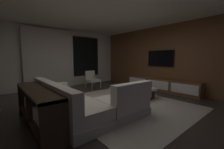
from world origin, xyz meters
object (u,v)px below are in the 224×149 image
object	(u,v)px
book_stack_on_coffee_table	(133,89)
mounted_tv	(160,58)
accent_chair_near_window	(92,78)
sectional_couch	(82,104)
media_console	(161,85)
console_table_behind_couch	(37,106)
coffee_table	(133,93)

from	to	relation	value
book_stack_on_coffee_table	mounted_tv	bearing A→B (deg)	8.48
book_stack_on_coffee_table	accent_chair_near_window	xyz separation A→B (m)	(0.06, 2.52, 0.05)
sectional_couch	media_console	size ratio (longest dim) A/B	0.81
media_console	book_stack_on_coffee_table	bearing A→B (deg)	-176.65
mounted_tv	media_console	bearing A→B (deg)	-132.40
book_stack_on_coffee_table	media_console	size ratio (longest dim) A/B	0.09
accent_chair_near_window	console_table_behind_couch	bearing A→B (deg)	-139.04
console_table_behind_couch	book_stack_on_coffee_table	bearing A→B (deg)	-1.78
sectional_couch	console_table_behind_couch	bearing A→B (deg)	171.87
sectional_couch	book_stack_on_coffee_table	size ratio (longest dim) A/B	8.81
coffee_table	accent_chair_near_window	world-z (taller)	accent_chair_near_window
book_stack_on_coffee_table	console_table_behind_couch	xyz separation A→B (m)	(-2.75, 0.09, 0.03)
book_stack_on_coffee_table	media_console	xyz separation A→B (m)	(1.89, 0.11, -0.13)
accent_chair_near_window	media_console	distance (m)	3.03
accent_chair_near_window	console_table_behind_couch	world-z (taller)	accent_chair_near_window
console_table_behind_couch	sectional_couch	bearing A→B (deg)	-8.13
accent_chair_near_window	mounted_tv	size ratio (longest dim) A/B	0.66
book_stack_on_coffee_table	mounted_tv	distance (m)	2.31
mounted_tv	coffee_table	bearing A→B (deg)	-174.69
accent_chair_near_window	media_console	size ratio (longest dim) A/B	0.25
coffee_table	book_stack_on_coffee_table	size ratio (longest dim) A/B	4.09
sectional_couch	accent_chair_near_window	world-z (taller)	sectional_couch
book_stack_on_coffee_table	media_console	world-z (taller)	media_console
media_console	console_table_behind_couch	world-z (taller)	console_table_behind_couch
accent_chair_near_window	book_stack_on_coffee_table	bearing A→B (deg)	-91.36
coffee_table	accent_chair_near_window	size ratio (longest dim) A/B	1.49
sectional_couch	mounted_tv	world-z (taller)	mounted_tv
coffee_table	media_console	world-z (taller)	media_console
book_stack_on_coffee_table	console_table_behind_couch	bearing A→B (deg)	178.22
sectional_couch	mounted_tv	distance (m)	4.06
accent_chair_near_window	mounted_tv	bearing A→B (deg)	-47.76
coffee_table	book_stack_on_coffee_table	bearing A→B (deg)	-143.36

